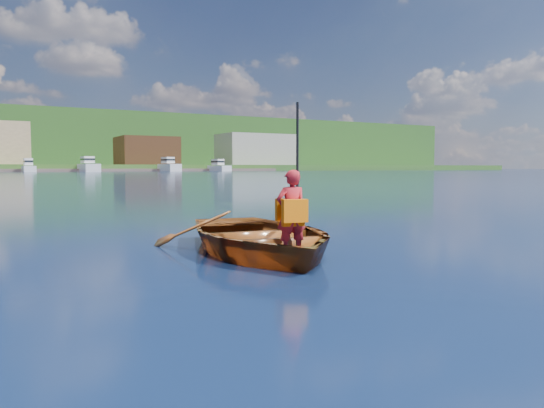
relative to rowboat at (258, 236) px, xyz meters
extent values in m
plane|color=#0D263A|center=(-0.33, -0.78, -0.25)|extent=(600.00, 600.00, 0.00)
imported|color=brown|center=(0.00, 0.00, 0.00)|extent=(3.30, 4.22, 0.80)
imported|color=#AA1B24|center=(0.01, -0.91, 0.42)|extent=(0.45, 0.33, 1.13)
cube|color=orange|center=(0.00, -1.03, 0.45)|extent=(0.35, 0.15, 0.30)
cube|color=orange|center=(0.03, -0.79, 0.45)|extent=(0.35, 0.13, 0.30)
cube|color=orange|center=(0.01, -0.91, 0.27)|extent=(0.33, 0.26, 0.05)
cylinder|color=black|center=(0.18, -0.79, 0.87)|extent=(0.04, 0.04, 2.03)
cube|color=brown|center=(3.15, 147.22, 0.15)|extent=(160.05, 7.20, 0.80)
cube|color=brown|center=(44.67, 164.22, 6.25)|extent=(18.00, 16.00, 9.00)
cube|color=gray|center=(84.67, 164.22, 7.25)|extent=(26.00, 16.00, 11.00)
cube|color=silver|center=(7.79, 142.22, 0.43)|extent=(2.83, 10.10, 1.71)
cube|color=silver|center=(7.79, 143.23, 2.36)|extent=(1.98, 4.54, 1.80)
cube|color=black|center=(7.79, 143.23, 2.46)|extent=(2.04, 4.75, 0.50)
cube|color=silver|center=(22.55, 142.22, 0.69)|extent=(3.84, 13.73, 2.34)
cube|color=silver|center=(22.55, 143.59, 2.99)|extent=(2.69, 6.18, 1.80)
cube|color=black|center=(22.55, 143.59, 3.09)|extent=(2.77, 6.45, 0.50)
cube|color=silver|center=(45.02, 142.22, 0.69)|extent=(3.41, 12.16, 2.36)
cube|color=silver|center=(45.02, 143.44, 3.01)|extent=(2.38, 5.47, 1.80)
cube|color=black|center=(45.02, 143.44, 3.11)|extent=(2.45, 5.72, 0.50)
cube|color=silver|center=(60.74, 142.22, 0.51)|extent=(3.17, 11.31, 1.90)
cube|color=silver|center=(60.74, 143.35, 2.55)|extent=(2.22, 5.09, 1.80)
cube|color=black|center=(60.74, 143.35, 2.65)|extent=(2.28, 5.32, 0.50)
cylinder|color=#382314|center=(92.67, 215.00, 8.66)|extent=(0.80, 0.80, 3.50)
sphere|color=#205C23|center=(92.67, 215.00, 13.32)|extent=(6.53, 6.53, 6.53)
cylinder|color=#382314|center=(29.93, 203.39, 6.14)|extent=(0.80, 0.80, 3.12)
sphere|color=#205C23|center=(29.93, 203.39, 10.30)|extent=(5.82, 5.82, 5.82)
cylinder|color=#382314|center=(19.00, 196.75, 4.92)|extent=(0.80, 0.80, 3.34)
sphere|color=#205C23|center=(19.00, 196.75, 9.37)|extent=(6.23, 6.23, 6.23)
cylinder|color=#382314|center=(43.37, 273.24, 20.65)|extent=(0.80, 0.80, 4.18)
sphere|color=#205C23|center=(43.37, 273.24, 26.23)|extent=(7.81, 7.81, 7.81)
cylinder|color=#382314|center=(5.91, 243.24, 14.12)|extent=(0.80, 0.80, 3.12)
sphere|color=#205C23|center=(5.91, 243.24, 18.28)|extent=(5.83, 5.83, 5.83)
cylinder|color=#382314|center=(88.00, 270.27, 19.92)|extent=(0.80, 0.80, 3.92)
sphere|color=#205C23|center=(88.00, 270.27, 25.14)|extent=(7.31, 7.31, 7.31)
cylinder|color=#382314|center=(41.62, 239.22, 13.72)|extent=(0.80, 0.80, 3.93)
sphere|color=#205C23|center=(41.62, 239.22, 18.96)|extent=(7.34, 7.34, 7.34)
cylinder|color=#382314|center=(20.58, 274.93, 20.16)|extent=(0.80, 0.80, 2.54)
sphere|color=#205C23|center=(20.58, 274.93, 23.54)|extent=(4.74, 4.74, 4.74)
camera|label=1|loc=(-3.58, -6.87, 1.02)|focal=35.00mm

